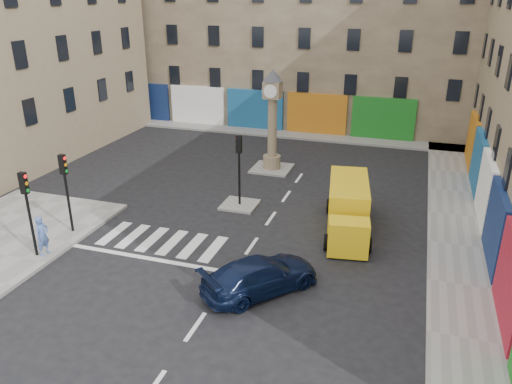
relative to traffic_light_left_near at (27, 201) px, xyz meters
The scene contains 14 objects.
ground 8.71m from the traffic_light_left_near, ahead, with size 120.00×120.00×0.00m, color black.
sidewalk_right 19.79m from the traffic_light_left_near, 29.96° to the left, with size 2.60×30.00×0.15m, color gray.
sidewalk_far 22.56m from the traffic_light_left_near, 78.94° to the left, with size 32.00×2.40×0.15m, color gray.
island_near 10.35m from the traffic_light_left_near, 51.07° to the left, with size 1.80×1.80×0.12m, color gray.
island_far 15.38m from the traffic_light_left_near, 65.46° to the left, with size 2.40×2.40×0.12m, color gray.
building_far 28.74m from the traffic_light_left_near, 81.21° to the left, with size 32.00×10.00×17.00m, color gray.
building_left 16.66m from the traffic_light_left_near, 132.20° to the left, with size 8.00×20.00×15.00m, color #867657.
traffic_light_left_near is the anchor object (origin of this frame).
traffic_light_left_far 2.40m from the traffic_light_left_near, 90.00° to the left, with size 0.28×0.22×3.70m.
traffic_light_island 10.03m from the traffic_light_left_near, 51.07° to the left, with size 0.28×0.22×3.70m.
clock_pillar 15.19m from the traffic_light_left_near, 65.45° to the left, with size 1.20×1.20×6.10m.
navy_sedan 9.94m from the traffic_light_left_near, ahead, with size 1.87×4.60×1.34m, color black.
yellow_van 13.96m from the traffic_light_left_near, 29.84° to the left, with size 2.71×6.12×2.15m.
pedestrian_blue 1.64m from the traffic_light_left_near, 29.12° to the left, with size 0.63×0.42×1.73m, color #4F6EB6.
Camera 1 is at (6.22, -14.53, 10.56)m, focal length 35.00 mm.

